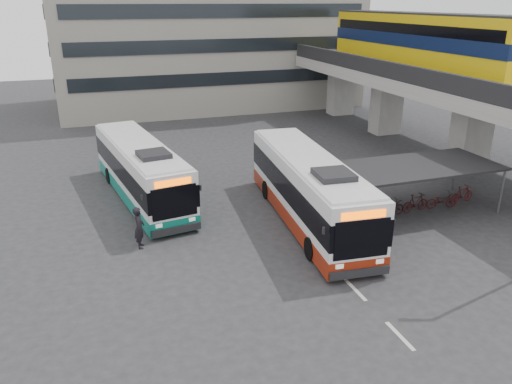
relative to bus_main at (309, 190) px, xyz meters
name	(u,v)px	position (x,y,z in m)	size (l,w,h in m)	color
ground	(268,264)	(-3.43, -3.59, -1.68)	(120.00, 120.00, 0.00)	#28282B
viaduct	(427,64)	(13.57, 9.77, 4.55)	(8.00, 32.00, 9.68)	gray
bike_shelter	(402,187)	(5.04, -0.59, -0.24)	(10.00, 4.00, 2.54)	#595B60
road_markings	(355,290)	(-0.93, -6.59, -1.68)	(0.15, 7.60, 0.01)	beige
bus_main	(309,190)	(0.00, 0.00, 0.00)	(3.69, 12.44, 3.63)	white
bus_teal	(141,171)	(-7.55, 5.95, -0.09)	(4.26, 11.88, 3.44)	white
pedestrian	(139,228)	(-8.39, -0.26, -0.71)	(0.71, 0.47, 1.95)	black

